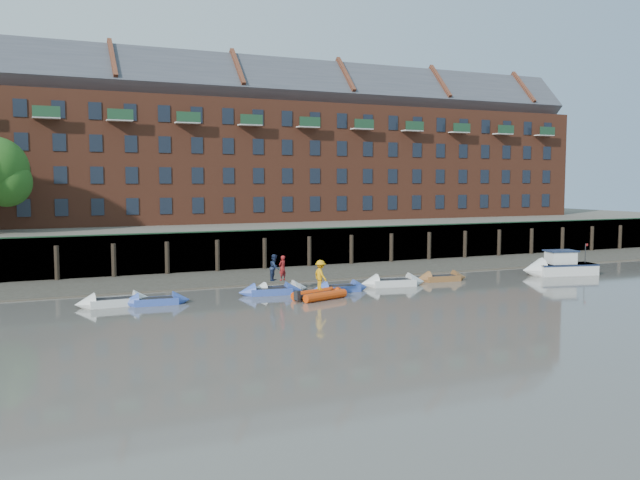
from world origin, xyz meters
TOP-DOWN VIEW (x-y plane):
  - ground at (0.00, 0.00)m, footprint 220.00×220.00m
  - foreshore at (0.00, 18.00)m, footprint 110.00×8.00m
  - mud_band at (0.00, 14.60)m, footprint 110.00×1.60m
  - river_wall at (-0.00, 22.38)m, footprint 110.00×1.23m
  - bank_terrace at (0.00, 36.00)m, footprint 110.00×28.00m
  - apartment_terrace at (-0.00, 36.99)m, footprint 80.60×15.56m
  - rowboat_0 at (-15.46, 9.91)m, footprint 4.51×1.43m
  - rowboat_1 at (-13.18, 9.34)m, footprint 4.06×1.50m
  - rowboat_2 at (-5.78, 9.91)m, footprint 4.28×1.70m
  - rowboat_3 at (-5.00, 10.41)m, footprint 4.03×1.29m
  - rowboat_4 at (-1.20, 9.12)m, footprint 4.02×1.33m
  - rowboat_5 at (3.22, 9.80)m, footprint 4.84×2.11m
  - rowboat_6 at (7.66, 10.42)m, footprint 4.15×1.63m
  - rib_tender at (-3.46, 7.17)m, footprint 3.63×2.60m
  - motor_launch at (17.42, 9.53)m, footprint 6.21×3.17m
  - person_rower_a at (-4.76, 10.44)m, footprint 0.71×0.62m
  - person_rower_b at (-5.27, 10.53)m, footprint 1.04×1.08m
  - person_rib_crew at (-3.52, 7.07)m, footprint 0.80×1.26m

SIDE VIEW (x-z plane):
  - ground at x=0.00m, z-range 0.00..0.00m
  - foreshore at x=0.00m, z-range -0.25..0.25m
  - mud_band at x=0.00m, z-range -0.05..0.05m
  - rowboat_1 at x=-13.18m, z-range -0.37..0.78m
  - rowboat_4 at x=-1.20m, z-range -0.37..0.78m
  - rowboat_3 at x=-5.00m, z-range -0.37..0.78m
  - rowboat_6 at x=7.66m, z-range -0.38..0.79m
  - rowboat_2 at x=-5.78m, z-range -0.39..0.82m
  - rowboat_0 at x=-15.46m, z-range -0.42..0.88m
  - rowboat_5 at x=3.22m, z-range -0.44..0.92m
  - rib_tender at x=-3.46m, z-range -0.04..0.57m
  - motor_launch at x=17.42m, z-range -0.60..1.85m
  - person_rib_crew at x=-3.52m, z-range 0.57..2.43m
  - river_wall at x=0.00m, z-range -0.06..3.24m
  - bank_terrace at x=0.00m, z-range 0.00..3.20m
  - person_rower_a at x=-4.76m, z-range 0.78..2.42m
  - person_rower_b at x=-5.27m, z-range 0.78..2.53m
  - apartment_terrace at x=0.00m, z-range 2.34..23.31m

